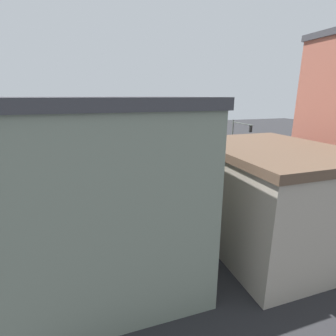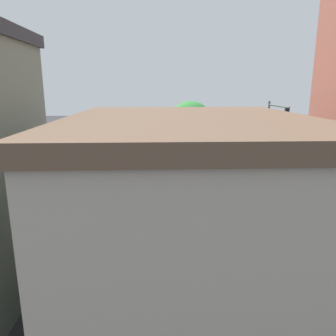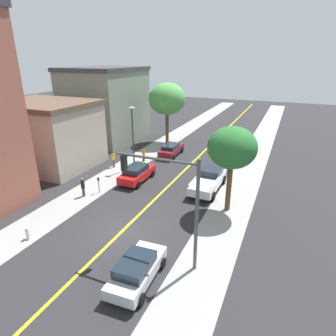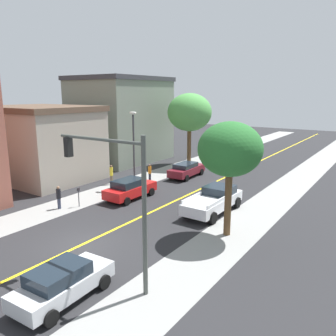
# 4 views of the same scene
# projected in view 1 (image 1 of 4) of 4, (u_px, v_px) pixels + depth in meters

# --- Properties ---
(ground_plane) EXTENTS (140.00, 140.00, 0.00)m
(ground_plane) POSITION_uv_depth(u_px,v_px,m) (243.00, 174.00, 34.14)
(ground_plane) COLOR #262628
(sidewalk_left) EXTENTS (3.27, 126.00, 0.01)m
(sidewalk_left) POSITION_uv_depth(u_px,v_px,m) (275.00, 190.00, 28.41)
(sidewalk_left) COLOR gray
(sidewalk_left) RESTS_ON ground
(sidewalk_right) EXTENTS (3.27, 126.00, 0.01)m
(sidewalk_right) POSITION_uv_depth(u_px,v_px,m) (219.00, 163.00, 39.87)
(sidewalk_right) COLOR gray
(sidewalk_right) RESTS_ON ground
(road_centerline_stripe) EXTENTS (0.20, 126.00, 0.00)m
(road_centerline_stripe) POSITION_uv_depth(u_px,v_px,m) (243.00, 174.00, 34.14)
(road_centerline_stripe) COLOR yellow
(road_centerline_stripe) RESTS_ON ground
(corner_shop_building) EXTENTS (10.48, 8.19, 7.04)m
(corner_shop_building) POSITION_uv_depth(u_px,v_px,m) (268.00, 197.00, 17.40)
(corner_shop_building) COLOR #A39989
(corner_shop_building) RESTS_ON ground
(tan_rowhouse) EXTENTS (8.82, 10.92, 10.13)m
(tan_rowhouse) POSITION_uv_depth(u_px,v_px,m) (93.00, 195.00, 13.54)
(tan_rowhouse) COLOR gray
(tan_rowhouse) RESTS_ON ground
(street_tree_left_near) EXTENTS (3.67, 3.67, 6.71)m
(street_tree_left_near) POSITION_uv_depth(u_px,v_px,m) (186.00, 132.00, 36.52)
(street_tree_left_near) COLOR brown
(street_tree_left_near) RESTS_ON ground
(street_tree_right_corner) EXTENTS (5.00, 5.00, 8.22)m
(street_tree_right_corner) POSITION_uv_depth(u_px,v_px,m) (61.00, 149.00, 20.48)
(street_tree_right_corner) COLOR brown
(street_tree_right_corner) RESTS_ON ground
(fire_hydrant) EXTENTS (0.44, 0.24, 0.87)m
(fire_hydrant) POSITION_uv_depth(u_px,v_px,m) (293.00, 181.00, 30.22)
(fire_hydrant) COLOR silver
(fire_hydrant) RESTS_ON ground
(parking_meter) EXTENTS (0.12, 0.18, 1.43)m
(parking_meter) POSITION_uv_depth(u_px,v_px,m) (237.00, 183.00, 27.88)
(parking_meter) COLOR #4C4C51
(parking_meter) RESTS_ON ground
(traffic_light_mast) EXTENTS (4.85, 0.32, 6.68)m
(traffic_light_mast) POSITION_uv_depth(u_px,v_px,m) (238.00, 136.00, 37.45)
(traffic_light_mast) COLOR #474C47
(traffic_light_mast) RESTS_ON ground
(street_lamp) EXTENTS (0.70, 0.36, 6.68)m
(street_lamp) POSITION_uv_depth(u_px,v_px,m) (182.00, 160.00, 24.92)
(street_lamp) COLOR #38383D
(street_lamp) RESTS_ON ground
(red_sedan_left_curb) EXTENTS (2.06, 4.59, 1.59)m
(red_sedan_left_curb) POSITION_uv_depth(u_px,v_px,m) (199.00, 182.00, 28.51)
(red_sedan_left_curb) COLOR red
(red_sedan_left_curb) RESTS_ON ground
(maroon_sedan_left_curb) EXTENTS (2.08, 4.81, 1.45)m
(maroon_sedan_left_curb) POSITION_uv_depth(u_px,v_px,m) (123.00, 191.00, 26.00)
(maroon_sedan_left_curb) COLOR maroon
(maroon_sedan_left_curb) RESTS_ON ground
(silver_sedan_right_curb) EXTENTS (2.15, 4.35, 1.50)m
(silver_sedan_right_curb) POSITION_uv_depth(u_px,v_px,m) (253.00, 161.00, 38.13)
(silver_sedan_right_curb) COLOR #B7BABF
(silver_sedan_right_curb) RESTS_ON ground
(white_pickup_truck) EXTENTS (2.35, 5.62, 1.71)m
(white_pickup_truck) POSITION_uv_depth(u_px,v_px,m) (171.00, 167.00, 34.51)
(white_pickup_truck) COLOR silver
(white_pickup_truck) RESTS_ON ground
(pedestrian_yellow_shirt) EXTENTS (0.31, 0.31, 1.82)m
(pedestrian_yellow_shirt) POSITION_uv_depth(u_px,v_px,m) (196.00, 197.00, 23.93)
(pedestrian_yellow_shirt) COLOR brown
(pedestrian_yellow_shirt) RESTS_ON ground
(pedestrian_orange_shirt) EXTENTS (0.31, 0.31, 1.60)m
(pedestrian_orange_shirt) POSITION_uv_depth(u_px,v_px,m) (159.00, 194.00, 25.00)
(pedestrian_orange_shirt) COLOR black
(pedestrian_orange_shirt) RESTS_ON ground
(pedestrian_black_shirt) EXTENTS (0.32, 0.32, 1.70)m
(pedestrian_black_shirt) POSITION_uv_depth(u_px,v_px,m) (250.00, 185.00, 27.49)
(pedestrian_black_shirt) COLOR #33384C
(pedestrian_black_shirt) RESTS_ON ground
(small_dog) EXTENTS (0.55, 0.59, 0.49)m
(small_dog) POSITION_uv_depth(u_px,v_px,m) (170.00, 198.00, 25.31)
(small_dog) COLOR #C6B28C
(small_dog) RESTS_ON ground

